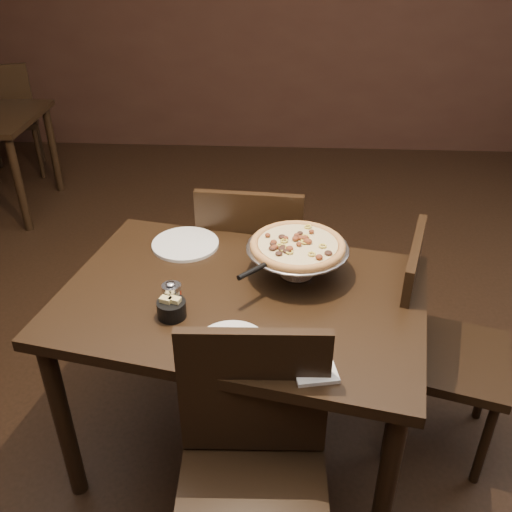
{
  "coord_description": "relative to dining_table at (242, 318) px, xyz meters",
  "views": [
    {
      "loc": [
        0.14,
        -1.7,
        1.99
      ],
      "look_at": [
        0.05,
        -0.0,
        0.94
      ],
      "focal_mm": 40.0,
      "sensor_mm": 36.0,
      "label": 1
    }
  ],
  "objects": [
    {
      "name": "room",
      "position": [
        0.06,
        0.08,
        0.71
      ],
      "size": [
        6.04,
        7.04,
        2.84
      ],
      "color": "black",
      "rests_on": "ground"
    },
    {
      "name": "dining_table",
      "position": [
        0.0,
        0.0,
        0.0
      ],
      "size": [
        1.43,
        1.09,
        0.8
      ],
      "rotation": [
        0.0,
        0.0,
        -0.2
      ],
      "color": "black",
      "rests_on": "ground"
    },
    {
      "name": "pizza_stand",
      "position": [
        0.2,
        0.14,
        0.23
      ],
      "size": [
        0.38,
        0.38,
        0.16
      ],
      "color": "#AFB0B6",
      "rests_on": "dining_table"
    },
    {
      "name": "parmesan_shaker",
      "position": [
        -0.23,
        -0.09,
        0.16
      ],
      "size": [
        0.06,
        0.06,
        0.11
      ],
      "color": "beige",
      "rests_on": "dining_table"
    },
    {
      "name": "pepper_flake_shaker",
      "position": [
        -0.23,
        -0.07,
        0.15
      ],
      "size": [
        0.05,
        0.05,
        0.09
      ],
      "color": "maroon",
      "rests_on": "dining_table"
    },
    {
      "name": "packet_caddy",
      "position": [
        -0.22,
        -0.14,
        0.14
      ],
      "size": [
        0.1,
        0.1,
        0.08
      ],
      "rotation": [
        0.0,
        0.0,
        -0.32
      ],
      "color": "black",
      "rests_on": "dining_table"
    },
    {
      "name": "napkin_stack",
      "position": [
        0.25,
        -0.38,
        0.11
      ],
      "size": [
        0.15,
        0.15,
        0.01
      ],
      "primitive_type": "cube",
      "rotation": [
        0.0,
        0.0,
        0.19
      ],
      "color": "silver",
      "rests_on": "dining_table"
    },
    {
      "name": "plate_left",
      "position": [
        -0.25,
        0.33,
        0.11
      ],
      "size": [
        0.27,
        0.27,
        0.01
      ],
      "primitive_type": "cylinder",
      "color": "silver",
      "rests_on": "dining_table"
    },
    {
      "name": "plate_near",
      "position": [
        -0.01,
        -0.28,
        0.11
      ],
      "size": [
        0.23,
        0.23,
        0.01
      ],
      "primitive_type": "cylinder",
      "color": "silver",
      "rests_on": "dining_table"
    },
    {
      "name": "serving_spatula",
      "position": [
        0.04,
        -0.04,
        0.23
      ],
      "size": [
        0.16,
        0.16,
        0.02
      ],
      "rotation": [
        0.0,
        0.0,
        -0.73
      ],
      "color": "#AFB0B6",
      "rests_on": "pizza_stand"
    },
    {
      "name": "chair_far",
      "position": [
        0.01,
        0.59,
        -0.16
      ],
      "size": [
        0.49,
        0.49,
        0.98
      ],
      "rotation": [
        0.0,
        0.0,
        3.07
      ],
      "color": "black",
      "rests_on": "ground"
    },
    {
      "name": "chair_near",
      "position": [
        0.07,
        -0.54,
        -0.16
      ],
      "size": [
        0.47,
        0.47,
        0.97
      ],
      "rotation": [
        0.0,
        0.0,
        0.04
      ],
      "color": "black",
      "rests_on": "ground"
    },
    {
      "name": "chair_side",
      "position": [
        0.75,
        0.13,
        -0.18
      ],
      "size": [
        0.55,
        0.55,
        0.95
      ],
      "rotation": [
        0.0,
        0.0,
        1.28
      ],
      "color": "black",
      "rests_on": "ground"
    },
    {
      "name": "bg_chair_far",
      "position": [
        -2.12,
        2.76,
        -0.18
      ],
      "size": [
        0.57,
        0.57,
        0.95
      ],
      "rotation": [
        0.0,
        0.0,
        3.51
      ],
      "color": "black",
      "rests_on": "ground"
    }
  ]
}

